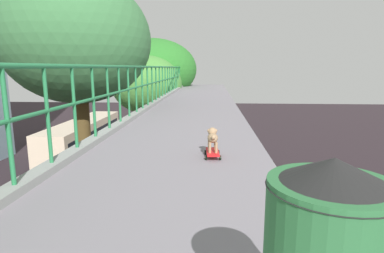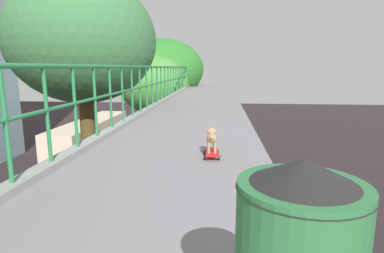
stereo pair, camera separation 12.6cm
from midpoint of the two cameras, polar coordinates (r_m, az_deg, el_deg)
overpass_deck at (r=3.07m, az=-8.69°, el=-15.93°), size 2.68×38.01×0.39m
green_railing at (r=3.39m, az=-30.84°, el=-5.71°), size 0.20×36.11×1.21m
car_white_fifth at (r=15.40m, az=-22.70°, el=-14.66°), size 1.81×4.41×1.45m
city_bus at (r=25.72m, az=-19.27°, el=-1.92°), size 2.48×10.97×3.01m
roadside_tree_mid at (r=10.07m, az=-20.54°, el=13.92°), size 4.31×4.31×9.69m
roadside_tree_far at (r=18.33m, az=-8.39°, el=7.34°), size 4.01×4.01×7.75m
roadside_tree_farthest at (r=20.65m, az=-7.16°, el=10.20°), size 5.53×5.53×8.90m
toy_skateboard at (r=4.16m, az=2.89°, el=-4.73°), size 0.22×0.42×0.08m
small_dog at (r=4.13m, az=2.90°, el=-1.92°), size 0.15×0.34×0.30m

